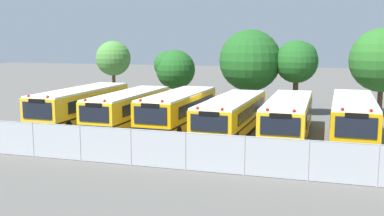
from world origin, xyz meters
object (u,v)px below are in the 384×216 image
object	(u,v)px
school_bus_0	(82,105)
tree_3	(298,61)
school_bus_5	(353,118)
tree_0	(113,59)
school_bus_2	(179,110)
tree_4	(381,59)
school_bus_1	(129,108)
tree_1	(173,68)
school_bus_3	(232,114)
traffic_cone	(328,172)
school_bus_4	(288,116)
tree_2	(251,61)

from	to	relation	value
school_bus_0	tree_3	distance (m)	17.38
school_bus_5	tree_0	xyz separation A→B (m)	(-21.86, 11.54, 2.82)
school_bus_2	tree_3	world-z (taller)	tree_3
tree_4	school_bus_1	bearing A→B (deg)	-150.05
tree_1	school_bus_1	bearing A→B (deg)	-91.28
school_bus_1	school_bus_5	world-z (taller)	school_bus_5
school_bus_1	school_bus_2	size ratio (longest dim) A/B	1.04
school_bus_3	school_bus_5	size ratio (longest dim) A/B	1.01
school_bus_5	tree_1	size ratio (longest dim) A/B	2.03
traffic_cone	school_bus_2	bearing A→B (deg)	140.40
school_bus_2	tree_0	size ratio (longest dim) A/B	1.60
tree_3	traffic_cone	distance (m)	17.78
school_bus_2	school_bus_5	world-z (taller)	school_bus_5
tree_3	traffic_cone	bearing A→B (deg)	-80.99
school_bus_0	tree_1	bearing A→B (deg)	-114.01
tree_0	tree_1	size ratio (longest dim) A/B	1.15
school_bus_2	school_bus_3	world-z (taller)	school_bus_2
school_bus_3	tree_1	distance (m)	11.89
tree_1	school_bus_0	bearing A→B (deg)	-113.40
school_bus_3	tree_4	distance (m)	14.51
school_bus_3	tree_0	world-z (taller)	tree_0
school_bus_1	school_bus_0	bearing A→B (deg)	2.61
school_bus_4	traffic_cone	xyz separation A→B (m)	(2.53, -8.05, -1.13)
school_bus_0	traffic_cone	bearing A→B (deg)	154.23
school_bus_2	tree_4	size ratio (longest dim) A/B	1.37
school_bus_4	tree_0	xyz separation A→B (m)	(-18.03, 11.60, 2.91)
school_bus_5	tree_2	xyz separation A→B (m)	(-7.82, 8.92, 2.99)
tree_1	tree_4	xyz separation A→B (m)	(17.05, 1.11, 0.96)
school_bus_1	school_bus_3	distance (m)	7.49
school_bus_5	traffic_cone	size ratio (longest dim) A/B	21.60
school_bus_3	tree_1	size ratio (longest dim) A/B	2.05
school_bus_0	tree_0	size ratio (longest dim) A/B	1.76
tree_3	school_bus_3	bearing A→B (deg)	-110.82
school_bus_5	tree_2	size ratio (longest dim) A/B	1.53
school_bus_1	school_bus_3	xyz separation A→B (m)	(7.48, -0.28, -0.04)
tree_2	traffic_cone	xyz separation A→B (m)	(6.52, -17.04, -4.20)
school_bus_0	tree_3	bearing A→B (deg)	-149.20
tree_3	traffic_cone	world-z (taller)	tree_3
school_bus_1	traffic_cone	xyz separation A→B (m)	(13.62, -8.31, -1.13)
tree_0	school_bus_3	bearing A→B (deg)	-38.88
tree_2	tree_1	bearing A→B (deg)	179.22
traffic_cone	tree_3	bearing A→B (deg)	99.01
school_bus_5	tree_4	distance (m)	10.87
tree_4	school_bus_4	bearing A→B (deg)	-121.13
school_bus_0	school_bus_4	bearing A→B (deg)	179.09
school_bus_3	school_bus_2	bearing A→B (deg)	-0.60
school_bus_1	school_bus_5	distance (m)	14.92
tree_0	school_bus_2	bearing A→B (deg)	-47.07
school_bus_4	tree_3	distance (m)	9.52
school_bus_1	tree_4	world-z (taller)	tree_4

